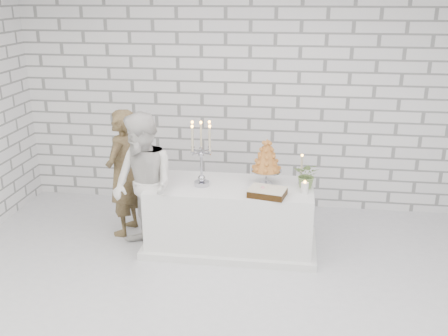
# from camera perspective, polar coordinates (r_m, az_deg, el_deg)

# --- Properties ---
(ground) EXTENTS (6.00, 5.00, 0.01)m
(ground) POSITION_cam_1_polar(r_m,az_deg,el_deg) (4.91, -0.20, -15.21)
(ground) COLOR silver
(ground) RESTS_ON ground
(wall_back) EXTENTS (6.00, 0.01, 3.00)m
(wall_back) POSITION_cam_1_polar(r_m,az_deg,el_deg) (6.66, 2.84, 8.10)
(wall_back) COLOR white
(wall_back) RESTS_ON ground
(cake_table) EXTENTS (1.80, 0.80, 0.75)m
(cake_table) POSITION_cam_1_polar(r_m,az_deg,el_deg) (5.78, 0.73, -5.38)
(cake_table) COLOR white
(cake_table) RESTS_ON ground
(groom) EXTENTS (0.43, 0.59, 1.51)m
(groom) POSITION_cam_1_polar(r_m,az_deg,el_deg) (6.11, -11.16, -0.53)
(groom) COLOR brown
(groom) RESTS_ON ground
(bride) EXTENTS (0.97, 0.96, 1.58)m
(bride) POSITION_cam_1_polar(r_m,az_deg,el_deg) (5.56, -8.91, -2.00)
(bride) COLOR white
(bride) RESTS_ON ground
(candelabra) EXTENTS (0.34, 0.34, 0.72)m
(candelabra) POSITION_cam_1_polar(r_m,az_deg,el_deg) (5.51, -2.53, 1.57)
(candelabra) COLOR #A5A5B0
(candelabra) RESTS_ON cake_table
(croquembouche) EXTENTS (0.42, 0.42, 0.52)m
(croquembouche) POSITION_cam_1_polar(r_m,az_deg,el_deg) (5.59, 4.73, 0.72)
(croquembouche) COLOR #B26525
(croquembouche) RESTS_ON cake_table
(chocolate_cake) EXTENTS (0.42, 0.34, 0.08)m
(chocolate_cake) POSITION_cam_1_polar(r_m,az_deg,el_deg) (5.35, 4.83, -2.69)
(chocolate_cake) COLOR black
(chocolate_cake) RESTS_ON cake_table
(pillar_candle) EXTENTS (0.09, 0.09, 0.12)m
(pillar_candle) POSITION_cam_1_polar(r_m,az_deg,el_deg) (5.45, 8.92, -2.20)
(pillar_candle) COLOR white
(pillar_candle) RESTS_ON cake_table
(extra_taper) EXTENTS (0.07, 0.07, 0.32)m
(extra_taper) POSITION_cam_1_polar(r_m,az_deg,el_deg) (5.68, 8.58, -0.24)
(extra_taper) COLOR beige
(extra_taper) RESTS_ON cake_table
(flowers) EXTENTS (0.31, 0.29, 0.30)m
(flowers) POSITION_cam_1_polar(r_m,az_deg,el_deg) (5.58, 9.22, -0.76)
(flowers) COLOR #557D46
(flowers) RESTS_ON cake_table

